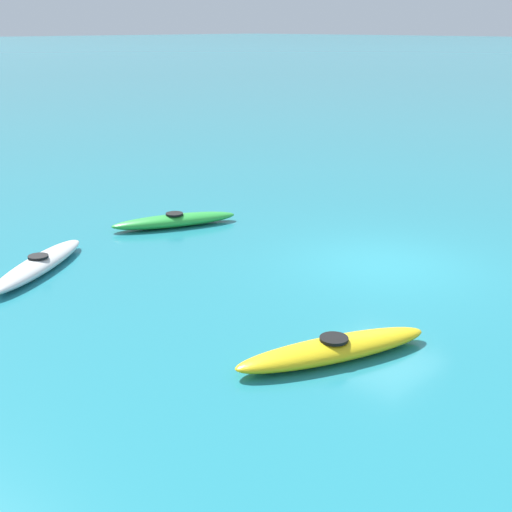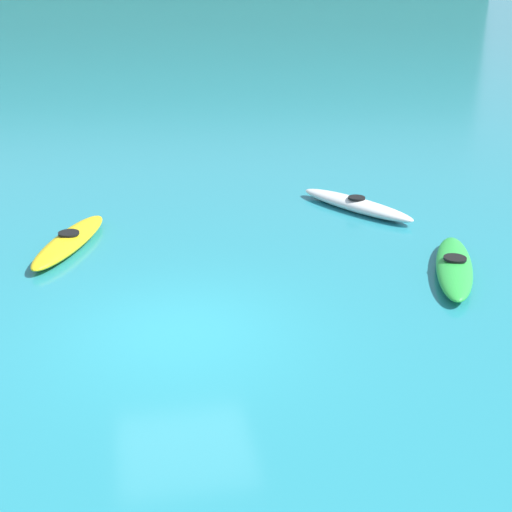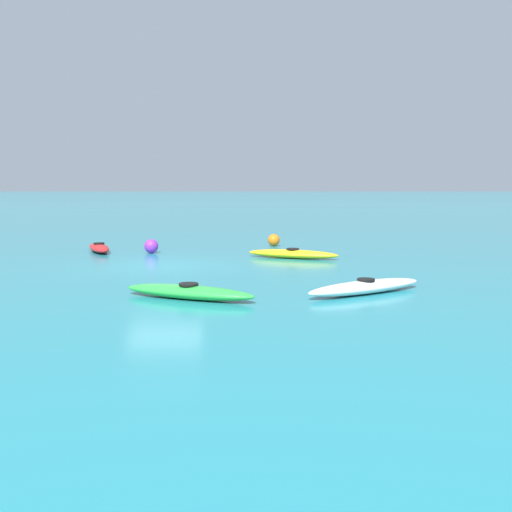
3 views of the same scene
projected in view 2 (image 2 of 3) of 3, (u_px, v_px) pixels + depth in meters
ground_plane at (180, 331)px, 12.23m from camera, size 600.00×600.00×0.00m
kayak_green at (454, 267)px, 14.49m from camera, size 2.04×3.40×0.37m
kayak_yellow at (70, 241)px, 15.86m from camera, size 1.95×3.49×0.37m
kayak_white at (356, 205)px, 18.31m from camera, size 2.46×3.40×0.37m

